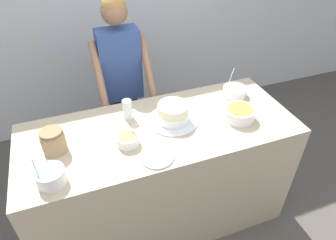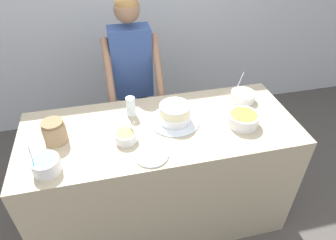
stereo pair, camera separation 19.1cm
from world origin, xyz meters
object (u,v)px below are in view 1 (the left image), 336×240
Objects in this scene: frosting_bowl_pink at (235,91)px; ceramic_plate at (157,157)px; person_baker at (121,73)px; frosting_bowl_olive at (128,140)px; stoneware_jar at (53,141)px; frosting_bowl_orange at (240,113)px; frosting_bowl_blue at (51,176)px; drinking_glass at (127,109)px; cake at (173,114)px.

ceramic_plate is (-0.77, -0.43, -0.03)m from frosting_bowl_pink.
frosting_bowl_olive is (-0.15, -0.80, -0.03)m from person_baker.
stoneware_jar is at bearing 167.17° from frosting_bowl_olive.
frosting_bowl_orange is (0.63, -0.81, -0.02)m from person_baker.
frosting_bowl_olive is at bearing 18.98° from frosting_bowl_blue.
person_baker is 11.53× the size of drinking_glass.
frosting_bowl_orange is 1.05× the size of frosting_bowl_pink.
person_baker is 8.03× the size of ceramic_plate.
frosting_bowl_orange is 1.21m from stoneware_jar.
frosting_bowl_pink is 1.33m from stoneware_jar.
person_baker is at bearing 144.31° from frosting_bowl_pink.
frosting_bowl_orange reaches higher than ceramic_plate.
frosting_bowl_olive is at bearing -160.47° from cake.
person_baker is 9.25× the size of frosting_bowl_blue.
person_baker reaches higher than frosting_bowl_blue.
frosting_bowl_blue is (-0.80, -0.28, -0.01)m from cake.
frosting_bowl_orange is 1.46× the size of drinking_glass.
stoneware_jar is (-0.42, 0.10, 0.04)m from frosting_bowl_olive.
frosting_bowl_pink is 0.96× the size of ceramic_plate.
cake is at bearing 1.95° from stoneware_jar.
frosting_bowl_orange is at bearing -114.31° from frosting_bowl_pink.
frosting_bowl_pink is 0.83m from drinking_glass.
frosting_bowl_blue is 1.17× the size of stoneware_jar.
frosting_bowl_olive and stoneware_jar have the same top height.
person_baker is 0.81m from frosting_bowl_olive.
drinking_glass is (-0.71, 0.28, 0.03)m from frosting_bowl_orange.
frosting_bowl_blue reaches higher than frosting_bowl_olive.
frosting_bowl_olive reaches higher than cake.
cake is 1.77× the size of frosting_bowl_pink.
frosting_bowl_blue reaches higher than drinking_glass.
frosting_bowl_blue is at bearing -161.02° from frosting_bowl_olive.
person_baker is at bearing 50.96° from stoneware_jar.
person_baker is 0.54m from drinking_glass.
stoneware_jar is at bearing -172.98° from frosting_bowl_pink.
cake reaches higher than ceramic_plate.
person_baker reaches higher than frosting_bowl_pink.
drinking_glass is (-0.28, 0.14, 0.01)m from cake.
cake is 0.77m from stoneware_jar.
ceramic_plate is (0.13, -0.17, -0.03)m from frosting_bowl_olive.
ceramic_plate is at bearing -150.79° from frosting_bowl_pink.
frosting_bowl_olive is (-0.78, 0.01, -0.01)m from frosting_bowl_orange.
cake is 0.37m from ceramic_plate.
frosting_bowl_blue is at bearing -173.27° from frosting_bowl_orange.
drinking_glass is (-0.83, 0.01, 0.03)m from frosting_bowl_pink.
person_baker reaches higher than cake.
frosting_bowl_olive is at bearing 126.86° from ceramic_plate.
ceramic_plate is at bearing -82.12° from drinking_glass.
cake is 0.57m from frosting_bowl_pink.
frosting_bowl_pink is at bearing -35.69° from person_baker.
frosting_bowl_orange reaches higher than frosting_bowl_olive.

